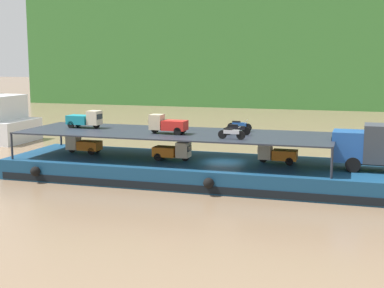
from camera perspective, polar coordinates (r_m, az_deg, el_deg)
ground_plane at (r=39.53m, az=3.35°, el=-4.03°), size 400.00×400.00×0.00m
hillside_far_bank at (r=112.04m, az=12.51°, el=12.70°), size 110.22×30.92×29.50m
cargo_barge at (r=39.34m, az=3.35°, el=-2.97°), size 32.40×8.55×1.50m
cargo_rack at (r=39.94m, az=-1.92°, el=1.14°), size 23.20×7.17×2.00m
mini_truck_lower_stern at (r=43.57m, az=-11.42°, el=-0.04°), size 2.76×1.23×1.38m
mini_truck_lower_aft at (r=39.65m, az=-2.06°, el=-0.75°), size 2.77×1.26×1.38m
mini_truck_lower_mid at (r=38.99m, az=8.96°, el=-1.02°), size 2.76×1.24×1.38m
mini_truck_upper_stern at (r=43.37m, az=-11.22°, el=2.59°), size 2.78×1.27×1.38m
mini_truck_upper_mid at (r=39.24m, az=-2.60°, el=2.10°), size 2.76×1.24×1.38m
motorcycle_upper_port at (r=36.53m, az=4.16°, el=1.17°), size 1.90×0.55×0.87m
motorcycle_upper_centre at (r=38.63m, az=4.76°, el=1.58°), size 1.90×0.55×0.87m
motorcycle_upper_stbd at (r=40.78m, az=5.00°, el=1.97°), size 1.90×0.55×0.87m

